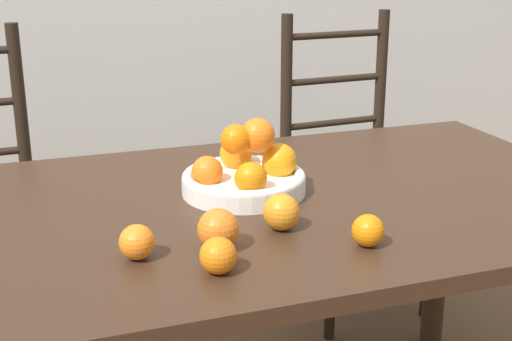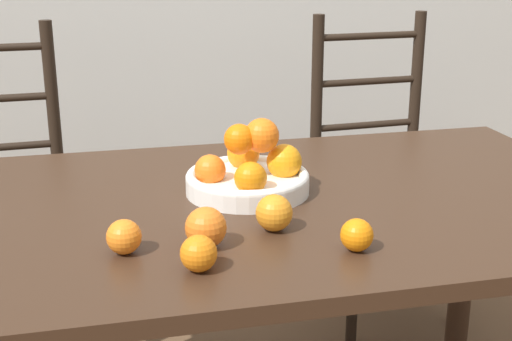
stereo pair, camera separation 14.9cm
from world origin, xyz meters
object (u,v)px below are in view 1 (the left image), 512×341
at_px(orange_loose_0, 218,256).
at_px(chair_right, 351,173).
at_px(orange_loose_1, 368,231).
at_px(orange_loose_2, 281,212).
at_px(fruit_bowl, 245,173).
at_px(orange_loose_4, 137,242).
at_px(orange_loose_3, 218,229).

bearing_deg(orange_loose_0, chair_right, 53.44).
bearing_deg(chair_right, orange_loose_1, -118.96).
bearing_deg(orange_loose_2, fruit_bowl, 89.86).
bearing_deg(orange_loose_2, orange_loose_0, -139.97).
xyz_separation_m(fruit_bowl, orange_loose_4, (-0.29, -0.27, -0.01)).
distance_m(orange_loose_1, orange_loose_3, 0.28).
bearing_deg(orange_loose_3, orange_loose_4, 177.42).
relative_size(orange_loose_1, orange_loose_3, 0.79).
relative_size(fruit_bowl, orange_loose_2, 3.81).
distance_m(fruit_bowl, chair_right, 0.98).
relative_size(fruit_bowl, chair_right, 0.27).
bearing_deg(fruit_bowl, chair_right, 48.40).
relative_size(orange_loose_2, orange_loose_3, 0.94).
xyz_separation_m(orange_loose_3, chair_right, (0.77, 0.98, -0.28)).
xyz_separation_m(orange_loose_0, chair_right, (0.79, 1.07, -0.27)).
bearing_deg(orange_loose_1, orange_loose_3, 163.60).
height_order(orange_loose_4, chair_right, chair_right).
xyz_separation_m(orange_loose_2, orange_loose_4, (-0.29, -0.04, -0.00)).
relative_size(orange_loose_1, orange_loose_4, 0.95).
distance_m(fruit_bowl, orange_loose_2, 0.23).
relative_size(orange_loose_0, orange_loose_4, 1.01).
xyz_separation_m(fruit_bowl, orange_loose_1, (0.12, -0.35, -0.02)).
bearing_deg(orange_loose_4, orange_loose_3, -2.58).
bearing_deg(fruit_bowl, orange_loose_3, -117.48).
bearing_deg(orange_loose_1, orange_loose_2, 134.29).
height_order(orange_loose_3, chair_right, chair_right).
xyz_separation_m(orange_loose_2, chair_right, (0.62, 0.93, -0.28)).
height_order(orange_loose_0, orange_loose_1, orange_loose_0).
height_order(orange_loose_1, orange_loose_2, orange_loose_2).
xyz_separation_m(orange_loose_1, orange_loose_2, (-0.12, 0.13, 0.01)).
distance_m(orange_loose_0, orange_loose_2, 0.22).
bearing_deg(orange_loose_2, orange_loose_3, -161.30).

